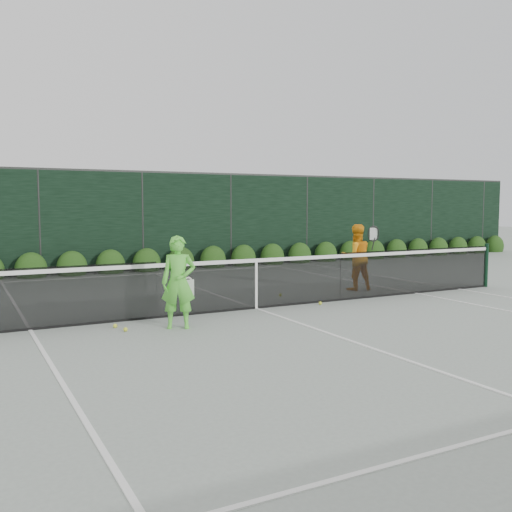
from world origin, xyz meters
TOP-DOWN VIEW (x-y plane):
  - ground at (0.00, 0.00)m, footprint 80.00×80.00m
  - tennis_net at (-0.02, 0.00)m, footprint 12.90×0.10m
  - player_woman at (-1.93, -0.95)m, footprint 0.67×0.55m
  - player_man at (3.24, 1.07)m, footprint 0.94×0.75m
  - court_lines at (0.00, 0.00)m, footprint 11.03×23.83m
  - windscreen_fence at (0.00, -2.71)m, footprint 32.00×21.07m
  - hedge_row at (-0.00, 7.15)m, footprint 31.66×0.65m
  - tennis_balls at (-0.78, -0.09)m, footprint 4.28×1.94m

SIDE VIEW (x-z plane):
  - ground at x=0.00m, z-range 0.00..0.00m
  - court_lines at x=0.00m, z-range 0.00..0.01m
  - tennis_balls at x=-0.78m, z-range 0.00..0.07m
  - hedge_row at x=0.00m, z-range -0.23..0.70m
  - tennis_net at x=-0.02m, z-range 0.00..1.07m
  - player_woman at x=-1.93m, z-range 0.00..1.52m
  - player_man at x=3.24m, z-range 0.00..1.56m
  - windscreen_fence at x=0.00m, z-range -0.02..3.04m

